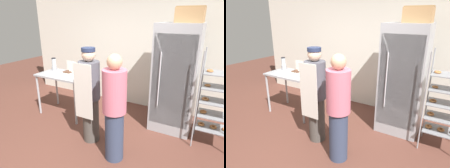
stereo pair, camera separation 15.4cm
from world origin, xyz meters
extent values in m
plane|color=brown|center=(0.00, 0.00, 0.00)|extent=(14.00, 14.00, 0.00)
cube|color=silver|center=(0.00, 2.36, 1.47)|extent=(6.40, 0.12, 2.94)
cube|color=#9EA0A5|center=(0.93, 1.62, 0.99)|extent=(0.75, 0.67, 1.99)
cube|color=gray|center=(0.93, 1.29, 1.01)|extent=(0.69, 0.02, 1.63)
cylinder|color=silver|center=(0.72, 1.26, 1.04)|extent=(0.02, 0.02, 0.98)
cylinder|color=#93969B|center=(1.38, 1.14, 0.81)|extent=(0.02, 0.02, 1.62)
cylinder|color=#93969B|center=(1.38, 1.55, 0.81)|extent=(0.02, 0.02, 1.62)
cube|color=gray|center=(1.67, 1.35, 0.32)|extent=(0.53, 0.38, 0.01)
torus|color=#AD6B38|center=(1.48, 1.35, 0.34)|extent=(0.11, 0.11, 0.03)
torus|color=#AD6B38|center=(1.67, 1.35, 0.34)|extent=(0.11, 0.11, 0.03)
cube|color=gray|center=(1.67, 1.35, 0.55)|extent=(0.53, 0.38, 0.01)
torus|color=#AD6B38|center=(1.48, 1.35, 0.58)|extent=(0.11, 0.11, 0.03)
cube|color=gray|center=(1.67, 1.35, 0.79)|extent=(0.53, 0.38, 0.01)
torus|color=#AD6B38|center=(1.48, 1.35, 0.81)|extent=(0.11, 0.11, 0.03)
cube|color=gray|center=(1.67, 1.35, 1.03)|extent=(0.53, 0.38, 0.01)
torus|color=#AD6B38|center=(1.48, 1.35, 1.05)|extent=(0.09, 0.09, 0.03)
cube|color=gray|center=(1.67, 1.35, 1.26)|extent=(0.53, 0.38, 0.01)
torus|color=#AD6B38|center=(1.48, 1.35, 1.29)|extent=(0.10, 0.10, 0.03)
cube|color=#9EA0A5|center=(-1.29, 1.08, 0.90)|extent=(1.10, 0.64, 0.04)
cylinder|color=#9EA0A5|center=(-1.80, 0.80, 0.44)|extent=(0.04, 0.04, 0.88)
cylinder|color=#9EA0A5|center=(-0.78, 0.80, 0.44)|extent=(0.04, 0.04, 0.88)
cylinder|color=#9EA0A5|center=(-1.80, 1.36, 0.44)|extent=(0.04, 0.04, 0.88)
cylinder|color=#9EA0A5|center=(-0.78, 1.36, 0.44)|extent=(0.04, 0.04, 0.88)
cube|color=silver|center=(-1.18, 1.11, 0.94)|extent=(0.24, 0.22, 0.05)
cube|color=silver|center=(-1.18, 1.22, 1.08)|extent=(0.24, 0.01, 0.22)
torus|color=#513323|center=(-1.24, 1.06, 0.98)|extent=(0.07, 0.07, 0.02)
torus|color=#513323|center=(-1.18, 1.06, 0.98)|extent=(0.07, 0.07, 0.02)
torus|color=#513323|center=(-1.11, 1.06, 0.98)|extent=(0.07, 0.07, 0.02)
torus|color=#513323|center=(-1.24, 1.11, 0.98)|extent=(0.07, 0.07, 0.02)
torus|color=#513323|center=(-1.18, 1.11, 0.98)|extent=(0.07, 0.07, 0.02)
torus|color=#513323|center=(-1.11, 1.11, 0.98)|extent=(0.07, 0.07, 0.02)
torus|color=#513323|center=(-1.24, 1.17, 0.98)|extent=(0.07, 0.07, 0.02)
cylinder|color=#99999E|center=(-1.69, 1.24, 0.96)|extent=(0.11, 0.11, 0.10)
cylinder|color=#B2BCC1|center=(-1.69, 1.24, 1.10)|extent=(0.09, 0.09, 0.17)
cylinder|color=black|center=(-1.69, 1.24, 1.19)|extent=(0.09, 0.09, 0.02)
cube|color=#A87F51|center=(1.06, 1.60, 2.11)|extent=(0.44, 0.34, 0.24)
cube|color=#977249|center=(1.06, 1.60, 2.24)|extent=(0.45, 0.18, 0.02)
cylinder|color=#47423D|center=(-0.21, 0.51, 0.40)|extent=(0.28, 0.28, 0.79)
cylinder|color=#4C4C56|center=(-0.21, 0.51, 1.11)|extent=(0.35, 0.35, 0.63)
sphere|color=beige|center=(-0.21, 0.51, 1.53)|extent=(0.21, 0.21, 0.21)
cube|color=beige|center=(-0.21, 0.32, 0.97)|extent=(0.33, 0.02, 0.90)
cylinder|color=#232D4C|center=(-0.21, 0.51, 1.61)|extent=(0.22, 0.22, 0.06)
cylinder|color=#333D56|center=(0.37, 0.27, 0.40)|extent=(0.28, 0.28, 0.79)
cylinder|color=#C6667A|center=(0.37, 0.27, 1.10)|extent=(0.35, 0.35, 0.63)
sphere|color=tan|center=(0.37, 0.27, 1.52)|extent=(0.21, 0.21, 0.21)
camera|label=1|loc=(1.57, -2.02, 2.10)|focal=32.00mm
camera|label=2|loc=(1.70, -1.94, 2.10)|focal=32.00mm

